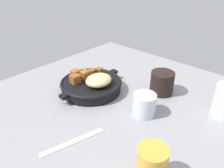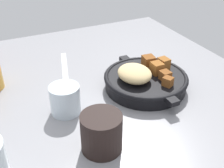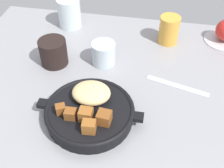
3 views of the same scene
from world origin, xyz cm
name	(u,v)px [view 1 (image 1 of 3)]	position (x,y,z in cm)	size (l,w,h in cm)	color
ground_plane	(105,106)	(0.00, 0.00, -1.20)	(92.72, 80.52, 2.40)	gray
cast_iron_skillet	(92,84)	(-2.57, -8.85, 2.63)	(25.95, 21.68, 7.11)	black
butter_knife	(73,141)	(18.30, 6.43, 0.18)	(17.43, 1.60, 0.36)	silver
water_glass_short	(144,105)	(-3.67, 12.83, 3.40)	(6.94, 6.94, 6.81)	silver
coffee_mug_dark	(162,83)	(-18.06, 10.12, 3.91)	(8.03, 8.03, 7.82)	black
juice_glass_amber	(151,166)	(14.60, 27.30, 4.48)	(6.38, 6.38, 8.97)	gold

